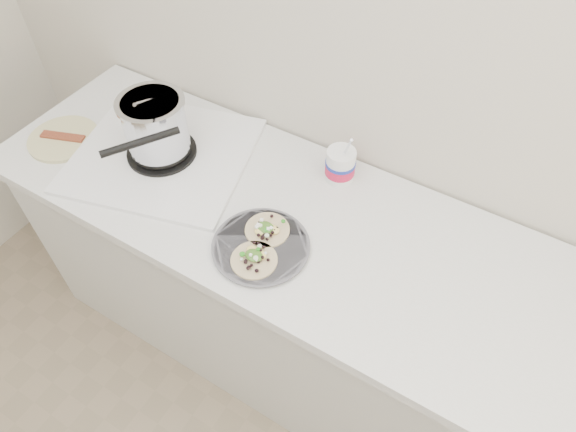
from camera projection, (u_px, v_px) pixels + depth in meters
The scene contains 5 objects.
counter at pixel (340, 317), 1.83m from camera, with size 2.44×0.66×0.90m.
stove at pixel (158, 136), 1.65m from camera, with size 0.68×0.65×0.27m.
taco_plate at pixel (261, 244), 1.46m from camera, with size 0.28×0.28×0.04m.
tub at pixel (341, 163), 1.60m from camera, with size 0.10×0.10×0.21m.
bacon_plate at pixel (64, 139), 1.77m from camera, with size 0.24×0.24×0.02m.
Camera 1 is at (0.31, 0.55, 2.08)m, focal length 32.00 mm.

